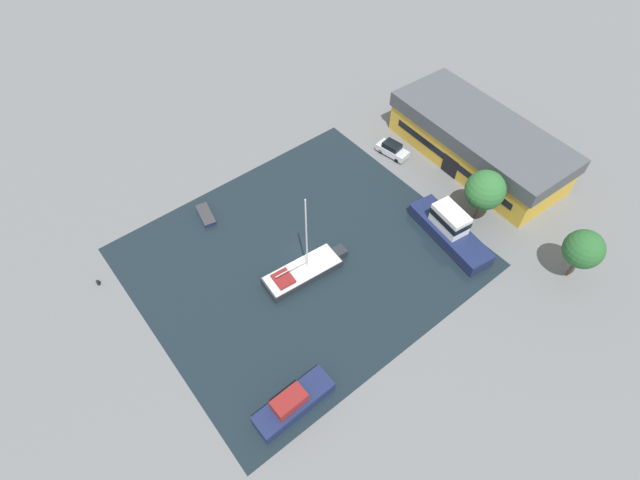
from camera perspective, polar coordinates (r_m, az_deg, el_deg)
The scene contains 11 objects.
ground_plane at distance 54.31m, azimuth -2.09°, elevation -1.96°, with size 440.00×440.00×0.00m, color slate.
water_canal at distance 54.30m, azimuth -2.09°, elevation -1.96°, with size 29.85×33.81×0.01m, color black.
warehouse_building at distance 66.16m, azimuth 17.68°, elevation 10.63°, with size 23.38×10.56×5.60m.
quay_tree_near_building at distance 57.59m, azimuth 18.35°, elevation 5.43°, with size 4.45×4.45×6.70m.
quay_tree_by_water at distance 55.79m, azimuth 27.90°, elevation -0.94°, with size 3.99×3.99×6.45m.
parked_car at distance 65.74m, azimuth 8.28°, elevation 10.21°, with size 4.44×2.43×1.77m.
sailboat_moored at distance 52.49m, azimuth -1.86°, elevation -3.56°, with size 3.67×9.78×11.15m.
motor_cruiser at distance 56.87m, azimuth 14.62°, elevation 1.28°, with size 11.17×4.70×3.81m.
small_dinghy at distance 59.22m, azimuth -12.90°, elevation 2.78°, with size 3.69×2.04×0.60m.
cabin_boat at distance 45.52m, azimuth -3.10°, elevation -18.08°, with size 2.54×7.60×2.38m.
mooring_bollard at distance 56.81m, azimuth -24.04°, elevation -4.44°, with size 0.37×0.37×0.69m.
Camera 1 is at (26.72, -18.83, 43.37)m, focal length 28.00 mm.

